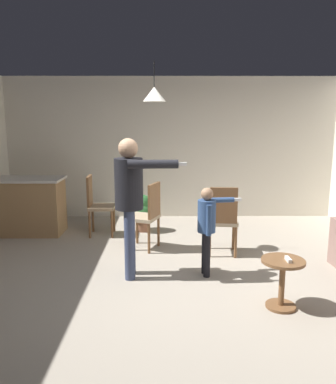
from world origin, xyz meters
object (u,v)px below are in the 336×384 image
at_px(dining_chair_by_counter, 147,213).
at_px(dining_chair_centre_back, 97,203).
at_px(person_adult, 130,193).
at_px(dining_chair_near_wall, 223,218).
at_px(spare_remote_on_table, 288,259).
at_px(person_child, 207,222).
at_px(kitchen_counter, 26,206).
at_px(side_table_by_couch, 282,278).
at_px(potted_plant_corner, 143,211).

height_order(dining_chair_by_counter, dining_chair_centre_back, same).
bearing_deg(person_adult, dining_chair_by_counter, 169.25).
xyz_separation_m(dining_chair_near_wall, spare_remote_on_table, (0.42, -1.61, -0.01)).
xyz_separation_m(person_child, spare_remote_on_table, (0.71, -0.89, -0.15)).
bearing_deg(dining_chair_by_counter, kitchen_counter, 90.05).
xyz_separation_m(dining_chair_by_counter, dining_chair_near_wall, (1.08, -0.27, 0.00)).
relative_size(person_adult, dining_chair_by_counter, 1.70).
relative_size(kitchen_counter, dining_chair_centre_back, 1.26).
relative_size(person_adult, dining_chair_near_wall, 1.70).
distance_m(kitchen_counter, person_adult, 2.72).
bearing_deg(person_adult, side_table_by_couch, 60.71).
distance_m(person_adult, dining_chair_by_counter, 1.15).
distance_m(person_adult, potted_plant_corner, 2.08).
height_order(side_table_by_couch, dining_chair_near_wall, dining_chair_near_wall).
xyz_separation_m(dining_chair_by_counter, spare_remote_on_table, (1.49, -1.88, -0.01)).
relative_size(dining_chair_near_wall, dining_chair_centre_back, 1.00).
height_order(kitchen_counter, person_adult, person_adult).
bearing_deg(dining_chair_centre_back, person_child, 42.00).
distance_m(dining_chair_by_counter, potted_plant_corner, 0.97).
relative_size(kitchen_counter, person_child, 1.14).
relative_size(person_child, potted_plant_corner, 1.74).
bearing_deg(potted_plant_corner, dining_chair_by_counter, -82.91).
xyz_separation_m(kitchen_counter, dining_chair_by_counter, (2.07, -0.81, 0.07)).
xyz_separation_m(side_table_by_couch, spare_remote_on_table, (0.04, -0.04, 0.21)).
bearing_deg(spare_remote_on_table, person_adult, 152.42).
xyz_separation_m(side_table_by_couch, dining_chair_centre_back, (-2.32, 2.55, 0.22)).
bearing_deg(person_child, spare_remote_on_table, 31.92).
bearing_deg(potted_plant_corner, person_adult, -90.95).
distance_m(side_table_by_couch, potted_plant_corner, 3.19).
relative_size(kitchen_counter, potted_plant_corner, 1.99).
height_order(person_adult, spare_remote_on_table, person_adult).
height_order(side_table_by_couch, person_child, person_child).
bearing_deg(side_table_by_couch, spare_remote_on_table, -50.28).
bearing_deg(dining_chair_centre_back, kitchen_counter, -96.61).
height_order(person_adult, dining_chair_centre_back, person_adult).
bearing_deg(person_child, side_table_by_couch, 31.86).
relative_size(person_adult, spare_remote_on_table, 13.04).
height_order(person_adult, person_child, person_adult).
height_order(kitchen_counter, dining_chair_centre_back, dining_chair_centre_back).
xyz_separation_m(side_table_by_couch, dining_chair_by_counter, (-1.46, 1.84, 0.22)).
xyz_separation_m(kitchen_counter, potted_plant_corner, (1.95, 0.13, -0.13)).
distance_m(person_child, dining_chair_centre_back, 2.37).
bearing_deg(person_child, dining_chair_near_wall, 150.76).
bearing_deg(spare_remote_on_table, dining_chair_by_counter, 128.49).
relative_size(person_child, dining_chair_by_counter, 1.11).
distance_m(dining_chair_centre_back, spare_remote_on_table, 3.50).
xyz_separation_m(person_child, dining_chair_near_wall, (0.30, 0.71, -0.14)).
bearing_deg(potted_plant_corner, person_child, -65.04).
distance_m(dining_chair_near_wall, dining_chair_centre_back, 2.17).
distance_m(dining_chair_by_counter, dining_chair_near_wall, 1.11).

